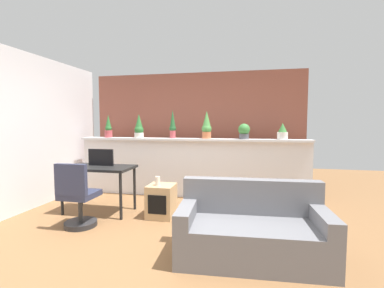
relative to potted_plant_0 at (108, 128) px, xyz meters
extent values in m
plane|color=brown|center=(1.69, -1.95, -1.35)|extent=(12.00, 12.00, 0.00)
cube|color=silver|center=(1.69, 0.05, -0.79)|extent=(4.47, 0.16, 1.11)
cube|color=silver|center=(1.69, 0.01, -0.22)|extent=(4.47, 0.29, 0.04)
cube|color=brown|center=(1.69, 0.65, -0.10)|extent=(4.47, 0.10, 2.50)
cube|color=silver|center=(-0.80, -1.55, -0.05)|extent=(0.12, 4.40, 2.60)
cylinder|color=#B7474C|center=(0.00, 0.00, -0.12)|extent=(0.15, 0.15, 0.14)
sphere|color=#2D7033|center=(0.00, 0.00, -0.01)|extent=(0.13, 0.13, 0.13)
cone|color=#2D7033|center=(0.00, 0.00, 0.14)|extent=(0.11, 0.11, 0.25)
cylinder|color=silver|center=(0.67, -0.01, -0.14)|extent=(0.18, 0.18, 0.10)
sphere|color=#2D7033|center=(0.67, -0.01, -0.04)|extent=(0.18, 0.18, 0.18)
cone|color=#2D7033|center=(0.67, -0.01, 0.14)|extent=(0.15, 0.15, 0.28)
cylinder|color=#B7474C|center=(1.36, 0.02, -0.12)|extent=(0.11, 0.11, 0.15)
sphere|color=#235B2D|center=(1.36, 0.02, -0.01)|extent=(0.13, 0.13, 0.13)
cone|color=#235B2D|center=(1.36, 0.02, 0.19)|extent=(0.11, 0.11, 0.34)
cylinder|color=#C66B42|center=(2.03, 0.02, -0.13)|extent=(0.17, 0.17, 0.13)
sphere|color=#4C9347|center=(2.03, 0.02, -0.01)|extent=(0.19, 0.19, 0.19)
cone|color=#4C9347|center=(2.03, 0.02, 0.18)|extent=(0.16, 0.16, 0.30)
cylinder|color=#4C4C51|center=(2.73, 0.03, -0.15)|extent=(0.18, 0.18, 0.10)
sphere|color=#3D843D|center=(2.73, 0.03, -0.02)|extent=(0.21, 0.21, 0.21)
cylinder|color=silver|center=(3.40, 0.02, -0.13)|extent=(0.18, 0.18, 0.13)
cone|color=#3D843D|center=(3.40, 0.02, 0.02)|extent=(0.15, 0.15, 0.16)
cylinder|color=black|center=(-0.04, -1.42, -0.99)|extent=(0.04, 0.04, 0.71)
cylinder|color=black|center=(0.96, -1.42, -0.99)|extent=(0.04, 0.04, 0.71)
cylinder|color=black|center=(-0.04, -0.92, -0.99)|extent=(0.04, 0.04, 0.71)
cylinder|color=black|center=(0.96, -0.92, -0.99)|extent=(0.04, 0.04, 0.71)
cube|color=black|center=(0.46, -1.17, -0.62)|extent=(1.10, 0.60, 0.04)
cube|color=black|center=(0.46, -1.09, -0.46)|extent=(0.43, 0.04, 0.27)
cylinder|color=#262628|center=(0.53, -1.77, -1.31)|extent=(0.44, 0.44, 0.07)
cylinder|color=#333333|center=(0.53, -1.77, -1.11)|extent=(0.06, 0.06, 0.34)
cube|color=#2D334C|center=(0.53, -1.77, -0.90)|extent=(0.44, 0.44, 0.08)
cube|color=#2D334C|center=(0.53, -1.96, -0.65)|extent=(0.44, 0.08, 0.42)
cube|color=tan|center=(1.52, -1.18, -1.10)|extent=(0.40, 0.40, 0.50)
cube|color=black|center=(1.52, -1.37, -1.10)|extent=(0.28, 0.04, 0.28)
cylinder|color=silver|center=(1.47, -1.22, -0.78)|extent=(0.07, 0.07, 0.14)
cube|color=slate|center=(2.87, -2.23, -1.15)|extent=(1.60, 0.85, 0.40)
cube|color=slate|center=(2.85, -1.93, -0.75)|extent=(1.57, 0.25, 0.40)
cube|color=slate|center=(2.17, -2.27, -0.87)|extent=(0.20, 0.77, 0.16)
cube|color=slate|center=(3.57, -2.18, -0.87)|extent=(0.20, 0.77, 0.16)
camera|label=1|loc=(2.82, -5.07, 0.10)|focal=25.37mm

